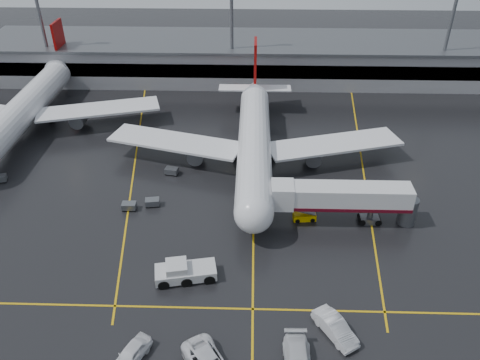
{
  "coord_description": "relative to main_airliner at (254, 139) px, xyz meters",
  "views": [
    {
      "loc": [
        -0.37,
        -58.4,
        41.44
      ],
      "look_at": [
        -2.0,
        -2.0,
        4.0
      ],
      "focal_mm": 35.73,
      "sensor_mm": 36.0,
      "label": 1
    }
  ],
  "objects": [
    {
      "name": "baggage_cart_b",
      "position": [
        -17.83,
        -13.76,
        -3.58
      ],
      "size": [
        2.04,
        1.35,
        1.12
      ],
      "color": "#595B60",
      "rests_on": "ground"
    },
    {
      "name": "apron_line_right",
      "position": [
        18.0,
        0.3,
        -4.2
      ],
      "size": [
        7.57,
        69.64,
        0.02
      ],
      "primitive_type": "cube",
      "rotation": [
        0.0,
        0.0,
        -0.1
      ],
      "color": "gold",
      "rests_on": "ground"
    },
    {
      "name": "apron_line_left",
      "position": [
        -20.0,
        0.3,
        -4.2
      ],
      "size": [
        9.99,
        69.35,
        0.02
      ],
      "primitive_type": "cube",
      "rotation": [
        0.0,
        0.0,
        0.14
      ],
      "color": "gold",
      "rests_on": "ground"
    },
    {
      "name": "main_airliner",
      "position": [
        0.0,
        0.0,
        0.0
      ],
      "size": [
        48.8,
        45.6,
        14.1
      ],
      "color": "silver",
      "rests_on": "ground"
    },
    {
      "name": "light_mast_mid",
      "position": [
        -5.0,
        32.3,
        10.27
      ],
      "size": [
        3.0,
        1.2,
        25.45
      ],
      "color": "#595B60",
      "rests_on": "ground"
    },
    {
      "name": "pushback_tractor",
      "position": [
        -8.22,
        -27.15,
        -3.19
      ],
      "size": [
        7.6,
        4.27,
        2.57
      ],
      "color": "#BEBEC0",
      "rests_on": "ground"
    },
    {
      "name": "light_mast_right",
      "position": [
        40.0,
        32.3,
        10.27
      ],
      "size": [
        3.0,
        1.2,
        25.45
      ],
      "color": "#595B60",
      "rests_on": "ground"
    },
    {
      "name": "jet_bridge",
      "position": [
        11.87,
        -15.7,
        -0.28
      ],
      "size": [
        19.9,
        3.4,
        6.05
      ],
      "color": "silver",
      "rests_on": "ground"
    },
    {
      "name": "service_van_d",
      "position": [
        -12.06,
        -38.57,
        -3.35
      ],
      "size": [
        4.02,
        5.43,
        1.72
      ],
      "primitive_type": "imported",
      "rotation": [
        0.0,
        0.0,
        -0.45
      ],
      "color": "white",
      "rests_on": "ground"
    },
    {
      "name": "service_van_c",
      "position": [
        8.64,
        -34.79,
        -3.26
      ],
      "size": [
        4.73,
        5.97,
        1.9
      ],
      "primitive_type": "imported",
      "rotation": [
        0.0,
        0.0,
        0.55
      ],
      "color": "silver",
      "rests_on": "ground"
    },
    {
      "name": "baggage_cart_e",
      "position": [
        -39.58,
        -7.22,
        -3.58
      ],
      "size": [
        2.29,
        1.83,
        1.12
      ],
      "color": "#595B60",
      "rests_on": "ground"
    },
    {
      "name": "baggage_cart_a",
      "position": [
        -14.66,
        -12.75,
        -3.58
      ],
      "size": [
        2.17,
        1.59,
        1.12
      ],
      "color": "#595B60",
      "rests_on": "ground"
    },
    {
      "name": "belt_loader",
      "position": [
        7.08,
        -15.38,
        -3.72
      ],
      "size": [
        3.26,
        1.74,
        1.99
      ],
      "color": "#E4B400",
      "rests_on": "ground"
    },
    {
      "name": "baggage_cart_c",
      "position": [
        -13.13,
        -4.26,
        -3.58
      ],
      "size": [
        2.22,
        1.68,
        1.12
      ],
      "color": "#595B60",
      "rests_on": "ground"
    },
    {
      "name": "light_mast_left",
      "position": [
        -45.0,
        32.3,
        10.27
      ],
      "size": [
        3.0,
        1.2,
        25.45
      ],
      "color": "#595B60",
      "rests_on": "ground"
    },
    {
      "name": "terminal",
      "position": [
        0.0,
        38.23,
        0.11
      ],
      "size": [
        122.0,
        19.0,
        8.6
      ],
      "color": "gray",
      "rests_on": "ground"
    },
    {
      "name": "apron_line_centre",
      "position": [
        0.0,
        -9.7,
        -4.2
      ],
      "size": [
        0.25,
        90.0,
        0.02
      ],
      "primitive_type": "cube",
      "color": "gold",
      "rests_on": "ground"
    },
    {
      "name": "second_airliner",
      "position": [
        -42.0,
        12.0,
        0.0
      ],
      "size": [
        48.8,
        45.6,
        14.1
      ],
      "color": "silver",
      "rests_on": "ground"
    },
    {
      "name": "ground",
      "position": [
        0.0,
        -9.7,
        -4.21
      ],
      "size": [
        220.0,
        220.0,
        0.0
      ],
      "primitive_type": "plane",
      "color": "black",
      "rests_on": "ground"
    },
    {
      "name": "apron_line_stop",
      "position": [
        0.0,
        -31.7,
        -4.2
      ],
      "size": [
        60.0,
        0.25,
        0.02
      ],
      "primitive_type": "cube",
      "color": "gold",
      "rests_on": "ground"
    }
  ]
}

